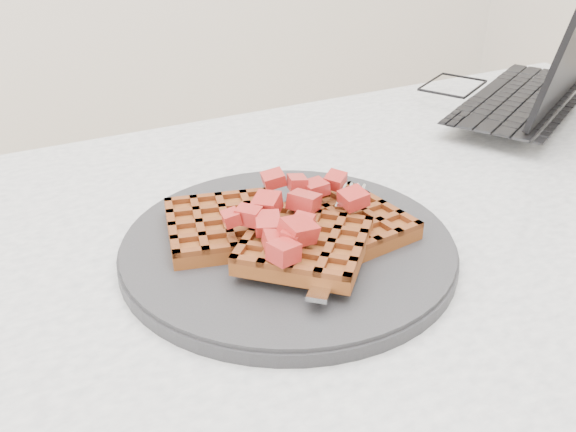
# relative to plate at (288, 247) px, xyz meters

# --- Properties ---
(table) EXTENTS (1.20, 0.80, 0.75)m
(table) POSITION_rel_plate_xyz_m (0.10, -0.04, -0.12)
(table) COLOR silver
(table) RESTS_ON ground
(plate) EXTENTS (0.30, 0.30, 0.02)m
(plate) POSITION_rel_plate_xyz_m (0.00, 0.00, 0.00)
(plate) COLOR #242427
(plate) RESTS_ON table
(waffles) EXTENTS (0.21, 0.21, 0.03)m
(waffles) POSITION_rel_plate_xyz_m (0.00, -0.00, 0.02)
(waffles) COLOR brown
(waffles) RESTS_ON plate
(strawberry_pile) EXTENTS (0.15, 0.15, 0.02)m
(strawberry_pile) POSITION_rel_plate_xyz_m (-0.00, 0.00, 0.05)
(strawberry_pile) COLOR maroon
(strawberry_pile) RESTS_ON waffles
(fork) EXTENTS (0.14, 0.15, 0.02)m
(fork) POSITION_rel_plate_xyz_m (0.03, -0.03, 0.02)
(fork) COLOR silver
(fork) RESTS_ON plate
(laptop) EXTENTS (0.39, 0.36, 0.22)m
(laptop) POSITION_rel_plate_xyz_m (0.45, 0.20, 0.03)
(laptop) COLOR black
(laptop) RESTS_ON table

